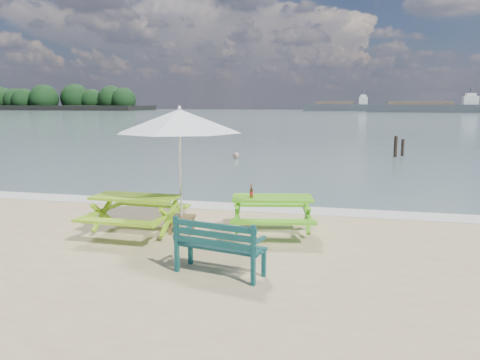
% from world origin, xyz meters
% --- Properties ---
extents(sea, '(300.00, 300.00, 0.00)m').
position_xyz_m(sea, '(0.00, 85.00, 0.00)').
color(sea, slate).
rests_on(sea, ground).
extents(foam_strip, '(22.00, 0.90, 0.01)m').
position_xyz_m(foam_strip, '(0.00, 4.60, 0.01)').
color(foam_strip, silver).
rests_on(foam_strip, ground).
extents(island_headland, '(90.00, 22.00, 7.60)m').
position_xyz_m(island_headland, '(-110.00, 140.00, 3.26)').
color(island_headland, black).
rests_on(island_headland, ground).
extents(picnic_table_left, '(1.77, 1.96, 0.82)m').
position_xyz_m(picnic_table_left, '(-1.46, 1.60, 0.40)').
color(picnic_table_left, '#83B81C').
rests_on(picnic_table_left, ground).
extents(picnic_table_right, '(1.97, 2.12, 0.79)m').
position_xyz_m(picnic_table_right, '(1.29, 2.32, 0.38)').
color(picnic_table_right, '#56B01A').
rests_on(picnic_table_right, ground).
extents(park_bench, '(1.52, 0.79, 0.89)m').
position_xyz_m(park_bench, '(0.86, -0.17, 0.28)').
color(park_bench, '#0E3D3D').
rests_on(park_bench, ground).
extents(side_table, '(0.60, 0.60, 0.34)m').
position_xyz_m(side_table, '(-0.59, 1.99, 0.18)').
color(side_table, brown).
rests_on(side_table, ground).
extents(patio_umbrella, '(2.99, 2.99, 2.59)m').
position_xyz_m(patio_umbrella, '(-0.59, 1.99, 2.35)').
color(patio_umbrella, silver).
rests_on(patio_umbrella, ground).
extents(beer_bottle, '(0.07, 0.07, 0.27)m').
position_xyz_m(beer_bottle, '(0.88, 2.14, 0.88)').
color(beer_bottle, '#994C16').
rests_on(beer_bottle, picnic_table_right).
extents(swimmer, '(0.66, 0.48, 1.65)m').
position_xyz_m(swimmer, '(-2.57, 15.07, -0.52)').
color(swimmer, tan).
rests_on(swimmer, ground).
extents(mooring_pilings, '(0.56, 0.76, 1.26)m').
position_xyz_m(mooring_pilings, '(5.24, 17.68, 0.39)').
color(mooring_pilings, black).
rests_on(mooring_pilings, ground).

